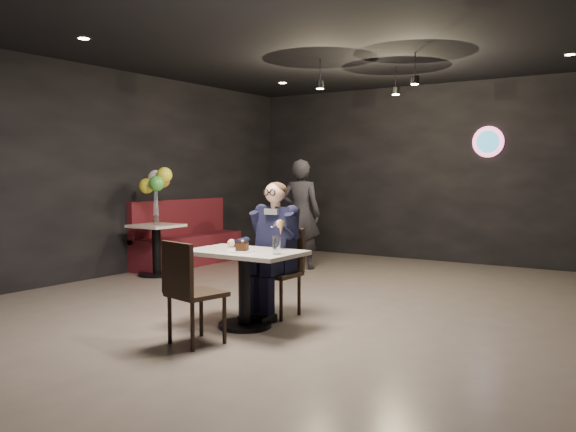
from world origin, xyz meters
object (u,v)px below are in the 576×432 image
Objects in this scene: booth_bench at (188,233)px; side_table at (157,248)px; chair_far at (277,272)px; chair_near at (197,292)px; balloon_vase at (156,220)px; seated_man at (277,248)px; passerby at (301,214)px; main_table at (245,289)px; sundae_glass at (277,245)px.

side_table is (0.30, -1.00, -0.14)m from booth_bench.
chair_near is at bearing -90.00° from chair_far.
balloon_vase is at bearing -73.30° from booth_bench.
chair_near is at bearing -46.46° from booth_bench.
seated_man reaches higher than booth_bench.
passerby is at bearing 50.68° from balloon_vase.
side_table is at bearing -73.30° from booth_bench.
main_table is 8.12× the size of balloon_vase.
seated_man reaches higher than sundae_glass.
chair_far is 0.26m from seated_man.
booth_bench reaches higher than main_table.
sundae_glass is at bearing -55.62° from seated_man.
sundae_glass is 1.25× the size of balloon_vase.
main_table is 0.52× the size of booth_bench.
seated_man is 1.82× the size of side_table.
passerby is (1.41, 1.72, 0.46)m from side_table.
balloon_vase is (0.00, 0.00, 0.42)m from side_table.
booth_bench is 1.05m from side_table.
seated_man is at bearing 90.00° from main_table.
main_table is at bearing -39.99° from booth_bench.
booth_bench is at bearing 106.70° from side_table.
chair_far is 3.26m from passerby.
main_table is 0.64× the size of passerby.
booth_bench is at bearing 146.28° from chair_far.
main_table is 0.62m from sundae_glass.
booth_bench is 1.08m from balloon_vase.
chair_far and chair_near have the same top height.
booth_bench reaches higher than side_table.
sundae_glass is 0.10× the size of passerby.
chair_far is at bearing 90.00° from main_table.
side_table reaches higher than main_table.
sundae_glass is (0.41, -0.04, 0.46)m from main_table.
seated_man is at bearing 104.83° from passerby.
main_table is 1.20× the size of chair_far.
chair_near is 4.39m from passerby.
main_table is 0.76× the size of seated_man.
seated_man is at bearing 124.38° from sundae_glass.
chair_near reaches higher than main_table.
sundae_glass reaches higher than main_table.
seated_man is 3.13m from balloon_vase.
sundae_glass is at bearing 106.06° from passerby.
booth_bench is at bearing 146.28° from seated_man.
booth_bench is at bearing 106.70° from balloon_vase.
seated_man is 0.73m from sundae_glass.
passerby is (-1.91, 3.46, 0.02)m from sundae_glass.
main_table is at bearing -90.00° from chair_far.
sundae_glass is at bearing -27.64° from balloon_vase.
booth_bench is 1.24× the size of passerby.
sundae_glass reaches higher than side_table.
passerby is (-1.50, 3.42, 0.48)m from main_table.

